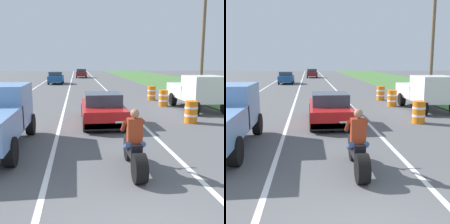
# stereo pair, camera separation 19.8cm
# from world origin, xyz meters

# --- Properties ---
(lane_stripe_left_solid) EXTENTS (0.14, 120.00, 0.01)m
(lane_stripe_left_solid) POSITION_xyz_m (-5.40, 20.00, 0.00)
(lane_stripe_left_solid) COLOR white
(lane_stripe_left_solid) RESTS_ON ground
(lane_stripe_right_solid) EXTENTS (0.14, 120.00, 0.01)m
(lane_stripe_right_solid) POSITION_xyz_m (1.80, 20.00, 0.00)
(lane_stripe_right_solid) COLOR white
(lane_stripe_right_solid) RESTS_ON ground
(lane_stripe_centre_dashed) EXTENTS (0.14, 120.00, 0.01)m
(lane_stripe_centre_dashed) POSITION_xyz_m (-1.80, 20.00, 0.00)
(lane_stripe_centre_dashed) COLOR white
(lane_stripe_centre_dashed) RESTS_ON ground
(motorcycle_with_rider) EXTENTS (0.70, 2.21, 1.62)m
(motorcycle_with_rider) POSITION_xyz_m (0.34, 3.34, 0.59)
(motorcycle_with_rider) COLOR black
(motorcycle_with_rider) RESTS_ON ground
(sports_car_red) EXTENTS (1.84, 4.30, 1.37)m
(sports_car_red) POSITION_xyz_m (0.09, 9.24, 0.63)
(sports_car_red) COLOR red
(sports_car_red) RESTS_ON ground
(pickup_truck_right_shoulder_white) EXTENTS (2.02, 4.80, 1.98)m
(pickup_truck_right_shoulder_white) POSITION_xyz_m (5.84, 12.18, 1.11)
(pickup_truck_right_shoulder_white) COLOR silver
(pickup_truck_right_shoulder_white) RESTS_ON ground
(utility_pole_roadside) EXTENTS (0.24, 0.24, 8.93)m
(utility_pole_roadside) POSITION_xyz_m (7.82, 16.14, 4.46)
(utility_pole_roadside) COLOR brown
(utility_pole_roadside) RESTS_ON ground
(construction_barrel_nearest) EXTENTS (0.58, 0.58, 1.00)m
(construction_barrel_nearest) POSITION_xyz_m (4.07, 8.76, 0.50)
(construction_barrel_nearest) COLOR orange
(construction_barrel_nearest) RESTS_ON ground
(construction_barrel_mid) EXTENTS (0.58, 0.58, 1.00)m
(construction_barrel_mid) POSITION_xyz_m (4.29, 13.59, 0.50)
(construction_barrel_mid) COLOR orange
(construction_barrel_mid) RESTS_ON ground
(construction_barrel_far) EXTENTS (0.58, 0.58, 1.00)m
(construction_barrel_far) POSITION_xyz_m (4.29, 16.40, 0.50)
(construction_barrel_far) COLOR orange
(construction_barrel_far) RESTS_ON ground
(distant_car_far_ahead) EXTENTS (1.80, 4.00, 1.50)m
(distant_car_far_ahead) POSITION_xyz_m (-3.58, 32.51, 0.77)
(distant_car_far_ahead) COLOR #194C8C
(distant_car_far_ahead) RESTS_ON ground
(distant_car_further_ahead) EXTENTS (1.80, 4.00, 1.50)m
(distant_car_further_ahead) POSITION_xyz_m (-0.22, 45.53, 0.77)
(distant_car_further_ahead) COLOR maroon
(distant_car_further_ahead) RESTS_ON ground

